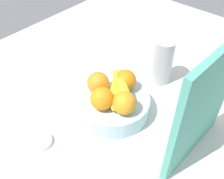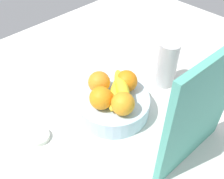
{
  "view_description": "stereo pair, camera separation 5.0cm",
  "coord_description": "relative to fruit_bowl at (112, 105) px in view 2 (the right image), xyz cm",
  "views": [
    {
      "loc": [
        45.81,
        39.11,
        66.02
      ],
      "look_at": [
        0.49,
        -0.15,
        10.46
      ],
      "focal_mm": 41.63,
      "sensor_mm": 36.0,
      "label": 1
    },
    {
      "loc": [
        42.38,
        42.76,
        66.02
      ],
      "look_at": [
        0.49,
        -0.15,
        10.46
      ],
      "focal_mm": 41.63,
      "sensor_mm": 36.0,
      "label": 2
    }
  ],
  "objects": [
    {
      "name": "ground_plane",
      "position": [
        -0.49,
        0.15,
        -4.73
      ],
      "size": [
        180.0,
        140.0,
        3.0
      ],
      "primitive_type": "cube",
      "color": "silver"
    },
    {
      "name": "fruit_bowl",
      "position": [
        0.0,
        0.0,
        0.0
      ],
      "size": [
        24.0,
        24.0,
        6.46
      ],
      "primitive_type": "cylinder",
      "color": "silver",
      "rests_on": "ground_plane"
    },
    {
      "name": "orange_front_left",
      "position": [
        4.84,
        0.63,
        6.89
      ],
      "size": [
        7.33,
        7.33,
        7.33
      ],
      "primitive_type": "sphere",
      "color": "orange",
      "rests_on": "fruit_bowl"
    },
    {
      "name": "orange_front_right",
      "position": [
        1.79,
        6.49,
        6.89
      ],
      "size": [
        7.33,
        7.33,
        7.33
      ],
      "primitive_type": "sphere",
      "color": "orange",
      "rests_on": "fruit_bowl"
    },
    {
      "name": "orange_center",
      "position": [
        -6.49,
        -0.33,
        6.89
      ],
      "size": [
        7.33,
        7.33,
        7.33
      ],
      "primitive_type": "sphere",
      "color": "orange",
      "rests_on": "fruit_bowl"
    },
    {
      "name": "orange_back_left",
      "position": [
        0.31,
        -5.73,
        6.89
      ],
      "size": [
        7.33,
        7.33,
        7.33
      ],
      "primitive_type": "sphere",
      "color": "orange",
      "rests_on": "fruit_bowl"
    },
    {
      "name": "banana_bunch",
      "position": [
        -2.35,
        0.94,
        6.33
      ],
      "size": [
        16.2,
        16.16,
        6.2
      ],
      "color": "yellow",
      "rests_on": "fruit_bowl"
    },
    {
      "name": "cutting_board",
      "position": [
        -4.01,
        27.2,
        14.77
      ],
      "size": [
        28.05,
        3.15,
        36.0
      ],
      "primitive_type": "cube",
      "rotation": [
        0.0,
        0.0,
        -0.05
      ],
      "color": "#4EA492",
      "rests_on": "ground_plane"
    },
    {
      "name": "thermos_tumbler",
      "position": [
        -24.91,
        3.05,
        5.55
      ],
      "size": [
        7.33,
        7.33,
        17.56
      ],
      "primitive_type": "cylinder",
      "color": "#B4B0B3",
      "rests_on": "ground_plane"
    },
    {
      "name": "jar_lid",
      "position": [
        23.88,
        -7.91,
        -2.51
      ],
      "size": [
        6.6,
        6.6,
        1.43
      ],
      "primitive_type": "cylinder",
      "color": "white",
      "rests_on": "ground_plane"
    }
  ]
}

